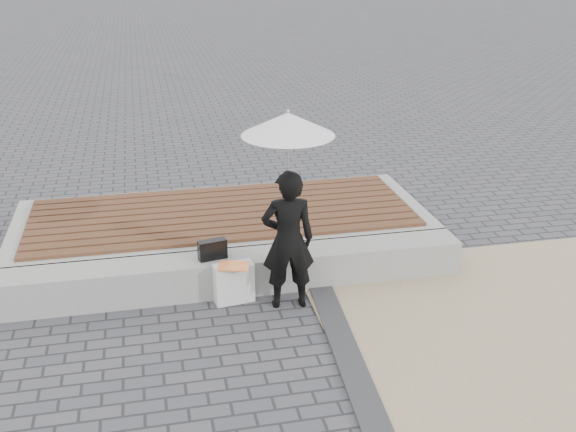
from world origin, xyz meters
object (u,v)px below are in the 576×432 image
Objects in this scene: handbag at (212,250)px; canvas_tote at (234,283)px; seating_ledge at (237,272)px; parasol at (288,124)px; woman at (288,240)px.

canvas_tote is at bearing -64.12° from handbag.
seating_ledge is 1.85m from parasol.
woman reaches higher than seating_ledge.
seating_ledge is 0.40m from handbag.
handbag reaches higher than seating_ledge.
parasol is (0.00, 0.00, 1.20)m from woman.
handbag is 0.70× the size of canvas_tote.
parasol reaches higher than woman.
parasol is at bearing -44.85° from seating_ledge.
woman is at bearing -27.89° from canvas_tote.
parasol is at bearing -176.13° from woman.
woman is 3.42× the size of canvas_tote.
parasol is (0.46, -0.46, 1.73)m from seating_ledge.
canvas_tote is (-0.54, 0.19, -1.72)m from parasol.
woman is at bearing -42.37° from handbag.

